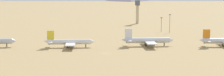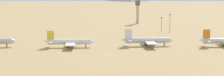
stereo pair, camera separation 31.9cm
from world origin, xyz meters
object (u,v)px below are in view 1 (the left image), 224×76
light_pole_west (170,22)px  light_pole_mid (161,23)px  parked_jet_yellow_2 (69,42)px  parked_jet_white_3 (147,40)px  control_tower (137,9)px

light_pole_west → light_pole_mid: 9.38m
parked_jet_yellow_2 → light_pole_mid: size_ratio=2.68×
parked_jet_yellow_2 → light_pole_mid: 113.85m
parked_jet_white_3 → control_tower: size_ratio=1.44×
parked_jet_yellow_2 → control_tower: control_tower is taller
light_pole_mid → parked_jet_yellow_2: bearing=-128.5°
light_pole_west → light_pole_mid: light_pole_west is taller
parked_jet_yellow_2 → parked_jet_white_3: parked_jet_white_3 is taller
parked_jet_yellow_2 → light_pole_west: 113.57m
light_pole_mid → light_pole_west: bearing=-43.0°
parked_jet_yellow_2 → parked_jet_white_3: (53.17, 7.23, 0.21)m
light_pole_mid → control_tower: bearing=104.2°
light_pole_west → light_pole_mid: (-6.75, 6.28, -1.69)m
light_pole_west → parked_jet_white_3: bearing=-107.9°
control_tower → light_pole_mid: size_ratio=1.96×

